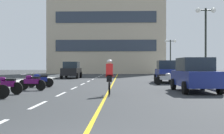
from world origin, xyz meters
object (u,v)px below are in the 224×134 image
(parked_car_far, at_px, (72,70))
(motorcycle_6, at_px, (40,80))
(cyclist_rider, at_px, (109,77))
(street_lamp_far, at_px, (170,49))
(parked_car_mid, at_px, (167,71))
(parked_car_near, at_px, (195,75))
(motorcycle_7, at_px, (166,78))
(street_lamp_mid, at_px, (206,29))
(motorcycle_5, at_px, (32,82))
(motorcycle_4, at_px, (6,85))

(parked_car_far, bearing_deg, motorcycle_6, -88.72)
(motorcycle_6, distance_m, cyclist_rider, 6.96)
(street_lamp_far, distance_m, parked_car_mid, 13.67)
(parked_car_near, bearing_deg, motorcycle_7, 96.87)
(street_lamp_mid, xyz_separation_m, parked_car_near, (-2.17, -5.75, -3.16))
(parked_car_mid, height_order, cyclist_rider, parked_car_mid)
(parked_car_far, relative_size, cyclist_rider, 2.38)
(parked_car_mid, xyz_separation_m, motorcycle_5, (-8.86, -8.20, -0.44))
(motorcycle_6, xyz_separation_m, cyclist_rider, (4.70, -5.11, 0.41))
(parked_car_mid, distance_m, motorcycle_4, 14.19)
(cyclist_rider, bearing_deg, motorcycle_7, 64.63)
(street_lamp_mid, bearing_deg, parked_car_near, -110.65)
(motorcycle_7, height_order, cyclist_rider, cyclist_rider)
(street_lamp_far, bearing_deg, parked_car_near, -95.80)
(street_lamp_far, bearing_deg, motorcycle_7, -100.28)
(motorcycle_4, bearing_deg, motorcycle_6, 85.38)
(motorcycle_7, distance_m, cyclist_rider, 8.79)
(motorcycle_5, xyz_separation_m, motorcycle_6, (-0.18, 2.32, 0.00))
(parked_car_mid, height_order, motorcycle_6, parked_car_mid)
(parked_car_near, xyz_separation_m, motorcycle_7, (-0.70, 5.84, -0.44))
(parked_car_far, xyz_separation_m, motorcycle_7, (8.77, -11.04, -0.44))
(motorcycle_7, relative_size, cyclist_rider, 0.95)
(street_lamp_mid, distance_m, cyclist_rider, 10.76)
(parked_car_mid, bearing_deg, parked_car_near, -89.17)
(parked_car_near, xyz_separation_m, cyclist_rider, (-4.46, -2.10, -0.03))
(parked_car_near, bearing_deg, parked_car_far, 119.31)
(motorcycle_5, relative_size, motorcycle_7, 0.99)
(parked_car_near, bearing_deg, motorcycle_4, -169.84)
(parked_car_near, xyz_separation_m, motorcycle_6, (-9.17, 3.01, -0.44))
(street_lamp_mid, bearing_deg, parked_car_far, 136.29)
(street_lamp_far, xyz_separation_m, parked_car_near, (-2.25, -22.10, -2.60))
(street_lamp_mid, xyz_separation_m, parked_car_far, (-11.64, 11.13, -3.16))
(street_lamp_far, relative_size, motorcycle_4, 2.68)
(motorcycle_5, xyz_separation_m, cyclist_rider, (4.53, -2.79, 0.41))
(motorcycle_4, relative_size, motorcycle_6, 1.01)
(motorcycle_5, bearing_deg, street_lamp_mid, 24.37)
(motorcycle_6, distance_m, motorcycle_7, 8.92)
(motorcycle_5, distance_m, motorcycle_6, 2.33)
(motorcycle_4, relative_size, motorcycle_7, 1.01)
(street_lamp_far, height_order, cyclist_rider, street_lamp_far)
(parked_car_mid, bearing_deg, motorcycle_5, -137.23)
(parked_car_far, distance_m, motorcycle_7, 14.11)
(street_lamp_mid, height_order, cyclist_rider, street_lamp_mid)
(street_lamp_mid, distance_m, street_lamp_far, 16.36)
(street_lamp_mid, bearing_deg, cyclist_rider, -130.21)
(street_lamp_mid, height_order, parked_car_far, street_lamp_mid)
(parked_car_mid, bearing_deg, parked_car_far, 139.49)
(parked_car_far, xyz_separation_m, motorcycle_5, (0.48, -16.19, -0.44))
(street_lamp_mid, distance_m, parked_car_far, 16.42)
(parked_car_far, relative_size, motorcycle_5, 2.51)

